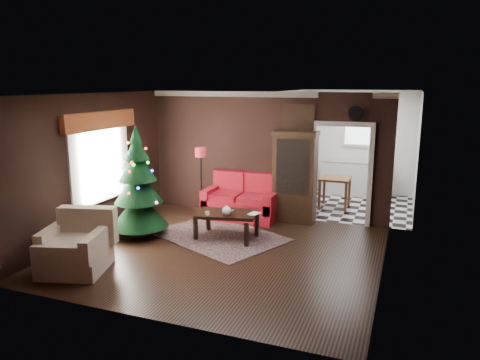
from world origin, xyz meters
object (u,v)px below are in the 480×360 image
at_px(teapot, 227,211).
at_px(armchair, 74,244).
at_px(kitchen_table, 335,193).
at_px(coffee_table, 226,225).
at_px(floor_lamp, 201,182).
at_px(curio_cabinet, 295,179).
at_px(wall_clock, 356,113).
at_px(christmas_tree, 138,184).
at_px(loveseat, 241,197).

bearing_deg(teapot, armchair, -129.79).
xyz_separation_m(armchair, kitchen_table, (3.31, 5.30, -0.08)).
xyz_separation_m(armchair, teapot, (1.77, 2.13, 0.16)).
xyz_separation_m(coffee_table, teapot, (0.08, -0.18, 0.35)).
bearing_deg(floor_lamp, coffee_table, -45.05).
xyz_separation_m(curio_cabinet, kitchen_table, (0.65, 1.43, -0.57)).
distance_m(curio_cabinet, coffee_table, 1.95).
distance_m(curio_cabinet, wall_clock, 1.88).
xyz_separation_m(christmas_tree, kitchen_table, (3.29, 3.44, -0.67)).
height_order(loveseat, armchair, loveseat).
bearing_deg(kitchen_table, loveseat, -137.49).
bearing_deg(teapot, curio_cabinet, 63.06).
distance_m(loveseat, kitchen_table, 2.45).
relative_size(loveseat, armchair, 1.65).
relative_size(floor_lamp, christmas_tree, 0.72).
xyz_separation_m(loveseat, armchair, (-1.51, -3.65, -0.04)).
height_order(curio_cabinet, teapot, curio_cabinet).
distance_m(loveseat, armchair, 3.94).
bearing_deg(armchair, curio_cabinet, 39.31).
xyz_separation_m(teapot, kitchen_table, (1.53, 3.17, -0.25)).
bearing_deg(wall_clock, curio_cabinet, -171.47).
bearing_deg(kitchen_table, christmas_tree, -133.73).
relative_size(armchair, wall_clock, 3.22).
bearing_deg(kitchen_table, teapot, -115.83).
distance_m(coffee_table, kitchen_table, 3.40).
relative_size(curio_cabinet, teapot, 9.49).
bearing_deg(wall_clock, floor_lamp, -167.50).
height_order(christmas_tree, wall_clock, wall_clock).
distance_m(curio_cabinet, floor_lamp, 2.06).
bearing_deg(kitchen_table, coffee_table, -118.35).
bearing_deg(teapot, kitchen_table, 64.17).
relative_size(armchair, coffee_table, 0.90).
height_order(loveseat, curio_cabinet, curio_cabinet).
height_order(teapot, wall_clock, wall_clock).
relative_size(christmas_tree, armchair, 2.10).
xyz_separation_m(loveseat, teapot, (0.27, -1.52, 0.12)).
height_order(curio_cabinet, wall_clock, wall_clock).
distance_m(floor_lamp, teapot, 1.65).
relative_size(curio_cabinet, kitchen_table, 2.53).
bearing_deg(kitchen_table, wall_clock, -66.25).
distance_m(teapot, wall_clock, 3.33).
bearing_deg(wall_clock, teapot, -137.38).
bearing_deg(teapot, christmas_tree, -171.21).
bearing_deg(armchair, christmas_tree, 73.28).
bearing_deg(armchair, floor_lamp, 62.53).
bearing_deg(christmas_tree, floor_lamp, 66.36).
height_order(loveseat, teapot, loveseat).
distance_m(floor_lamp, wall_clock, 3.62).
bearing_deg(coffee_table, kitchen_table, 61.65).
height_order(armchair, wall_clock, wall_clock).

